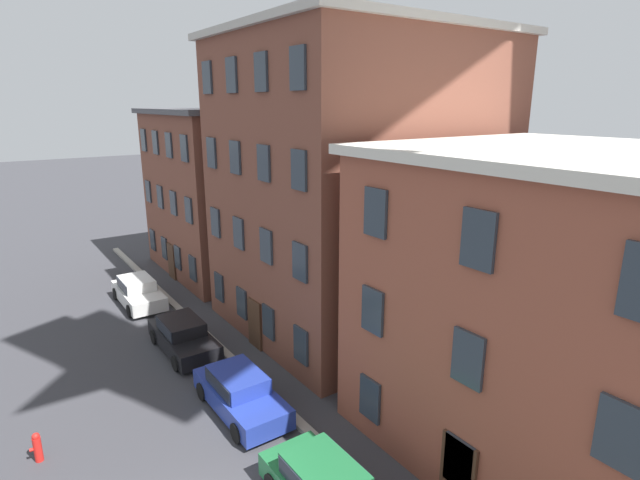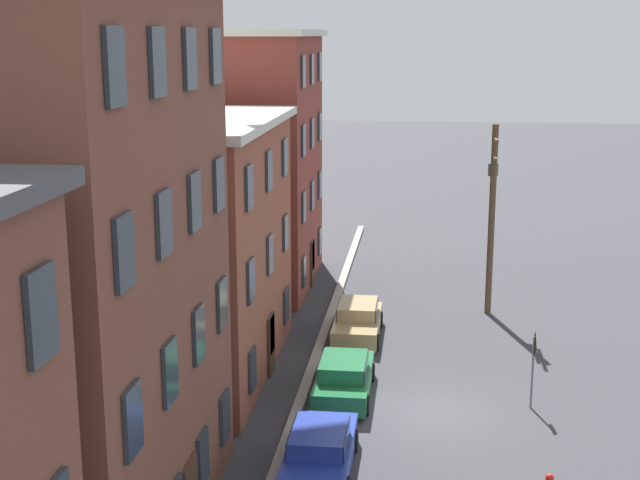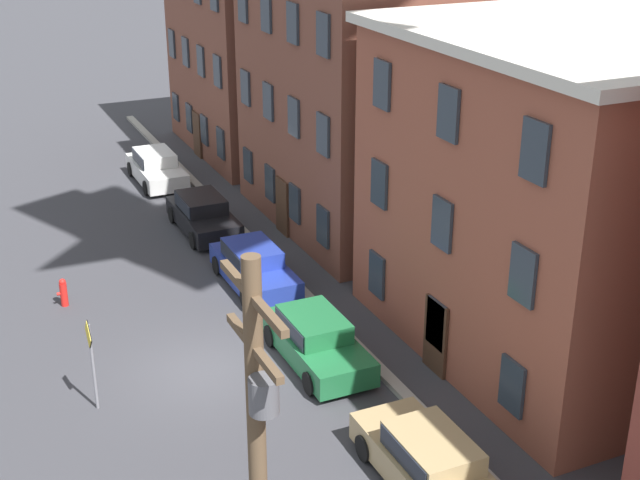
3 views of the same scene
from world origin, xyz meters
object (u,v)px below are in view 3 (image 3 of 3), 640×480
(car_white, at_px, (156,166))
(car_black, at_px, (203,213))
(car_green, at_px, (316,338))
(caution_sign, at_px, (91,351))
(fire_hydrant, at_px, (63,292))
(utility_pole, at_px, (259,480))
(car_blue, at_px, (254,265))
(car_tan, at_px, (429,460))

(car_white, bearing_deg, car_black, 1.19)
(car_green, bearing_deg, caution_sign, -91.67)
(fire_hydrant, bearing_deg, car_black, 125.24)
(car_white, xyz_separation_m, car_black, (6.51, 0.13, 0.00))
(car_green, xyz_separation_m, utility_pole, (10.15, -5.50, 3.99))
(car_black, bearing_deg, fire_hydrant, -54.76)
(car_green, bearing_deg, car_blue, 178.20)
(car_green, height_order, fire_hydrant, car_green)
(caution_sign, bearing_deg, car_white, 160.17)
(car_black, height_order, car_blue, same)
(caution_sign, bearing_deg, car_tan, 44.38)
(car_black, height_order, car_green, same)
(car_white, relative_size, utility_pole, 0.52)
(car_tan, bearing_deg, car_white, -179.84)
(car_white, relative_size, fire_hydrant, 4.58)
(utility_pole, xyz_separation_m, fire_hydrant, (-16.78, -0.52, -4.25))
(car_white, height_order, car_black, same)
(car_black, bearing_deg, car_white, -178.81)
(car_blue, bearing_deg, caution_sign, -50.43)
(car_tan, relative_size, fire_hydrant, 4.58)
(car_white, distance_m, car_tan, 23.70)
(car_tan, height_order, utility_pole, utility_pole)
(car_black, relative_size, car_green, 1.00)
(car_green, relative_size, fire_hydrant, 4.58)
(car_black, distance_m, car_tan, 17.19)
(car_tan, height_order, fire_hydrant, car_tan)
(utility_pole, bearing_deg, caution_sign, -175.70)
(car_tan, bearing_deg, fire_hydrant, -154.90)
(caution_sign, bearing_deg, car_blue, 129.57)
(car_black, bearing_deg, caution_sign, -30.61)
(fire_hydrant, bearing_deg, car_green, 42.23)
(car_tan, bearing_deg, car_green, -179.85)
(utility_pole, bearing_deg, fire_hydrant, -178.24)
(car_blue, distance_m, car_green, 5.52)
(car_white, xyz_separation_m, car_blue, (11.94, 0.22, 0.00))
(car_tan, distance_m, caution_sign, 9.05)
(car_black, relative_size, caution_sign, 1.66)
(car_white, xyz_separation_m, car_tan, (23.70, 0.07, 0.00))
(car_blue, xyz_separation_m, car_green, (5.51, -0.17, 0.00))
(car_blue, bearing_deg, car_tan, -0.76)
(car_white, bearing_deg, car_tan, 0.16)
(caution_sign, xyz_separation_m, fire_hydrant, (-6.45, 0.26, -1.26))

